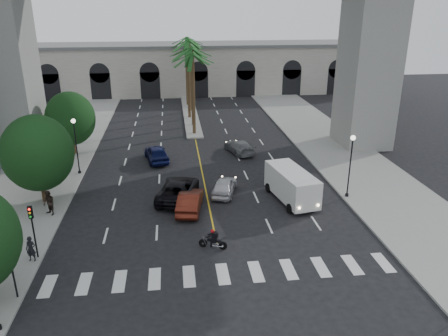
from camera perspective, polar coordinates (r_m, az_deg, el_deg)
ground at (r=27.82m, az=-0.53°, el=-11.93°), size 140.00×140.00×0.00m
sidewalk_left at (r=42.93m, az=-23.25°, el=-1.39°), size 8.00×100.00×0.15m
sidewalk_right at (r=44.69m, az=16.70°, el=0.30°), size 8.00×100.00×0.15m
median at (r=63.12m, az=-4.41°, el=7.02°), size 2.00×24.00×0.20m
pier_building at (r=79.06m, az=-5.10°, el=12.85°), size 71.00×10.50×8.50m
palm_a at (r=51.68m, az=-4.14°, el=14.12°), size 3.20×3.20×10.30m
palm_b at (r=55.63m, az=-4.26°, el=14.87°), size 3.20×3.20×10.60m
palm_c at (r=59.64m, az=-4.75°, el=14.80°), size 3.20×3.20×10.10m
palm_d at (r=63.56m, az=-4.60°, el=15.84°), size 3.20×3.20×10.90m
palm_e at (r=67.58m, az=-4.97°, el=15.73°), size 3.20×3.20×10.40m
palm_f at (r=71.55m, az=-4.86°, el=16.23°), size 3.20×3.20×10.70m
street_tree_mid at (r=36.51m, az=-23.17°, el=1.80°), size 5.44×5.44×7.21m
street_tree_far at (r=47.78m, az=-19.43°, el=6.10°), size 5.04×5.04×6.68m
lamp_post_left_far at (r=41.95m, az=-18.79°, el=3.28°), size 0.40×0.40×5.35m
lamp_post_right at (r=36.23m, az=16.20°, el=0.89°), size 0.40×0.40×5.35m
traffic_signal_near at (r=25.78m, az=-26.16°, el=-10.65°), size 0.25×0.18×3.65m
traffic_signal_far at (r=29.10m, az=-23.77°, el=-6.63°), size 0.25×0.18×3.65m
motorcycle_rider at (r=28.71m, az=-1.36°, el=-9.37°), size 1.82×0.80×1.38m
car_a at (r=36.47m, az=0.05°, el=-2.34°), size 2.85×4.51×1.43m
car_b at (r=33.69m, az=-4.45°, el=-4.34°), size 2.41×4.91×1.55m
car_c at (r=35.75m, az=-6.03°, el=-2.78°), size 4.04×6.39×1.64m
car_d at (r=46.52m, az=2.00°, el=2.80°), size 3.10×5.10×1.38m
car_e at (r=44.55m, az=-8.80°, el=1.92°), size 2.89×5.16×1.66m
cargo_van at (r=35.36m, az=8.84°, el=-2.14°), size 3.28×6.28×2.55m
pedestrian_a at (r=29.53m, az=-23.91°, el=-9.64°), size 0.64×0.47×1.64m
pedestrian_b at (r=35.02m, az=-21.90°, el=-4.26°), size 1.18×1.17×1.92m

